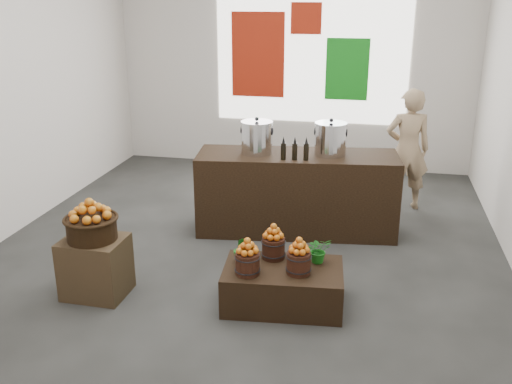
% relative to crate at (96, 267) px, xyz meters
% --- Properties ---
extents(ground, '(7.00, 7.00, 0.00)m').
position_rel_crate_xyz_m(ground, '(1.24, 1.45, -0.30)').
color(ground, '#373735').
rests_on(ground, ground).
extents(back_wall, '(6.00, 0.04, 4.00)m').
position_rel_crate_xyz_m(back_wall, '(1.24, 4.95, 1.70)').
color(back_wall, beige).
rests_on(back_wall, ground).
extents(back_opening, '(3.20, 0.02, 2.40)m').
position_rel_crate_xyz_m(back_opening, '(1.54, 4.93, 1.70)').
color(back_opening, white).
rests_on(back_opening, back_wall).
extents(deco_red_left, '(0.90, 0.04, 1.40)m').
position_rel_crate_xyz_m(deco_red_left, '(0.64, 4.92, 1.60)').
color(deco_red_left, '#9C1E0C').
rests_on(deco_red_left, back_wall).
extents(deco_green_right, '(0.70, 0.04, 1.00)m').
position_rel_crate_xyz_m(deco_green_right, '(2.14, 4.92, 1.40)').
color(deco_green_right, '#137D18').
rests_on(deco_green_right, back_wall).
extents(deco_red_upper, '(0.50, 0.04, 0.50)m').
position_rel_crate_xyz_m(deco_red_upper, '(1.44, 4.92, 2.20)').
color(deco_red_upper, '#9C1E0C').
rests_on(deco_red_upper, back_wall).
extents(crate, '(0.62, 0.51, 0.61)m').
position_rel_crate_xyz_m(crate, '(0.00, 0.00, 0.00)').
color(crate, '#453120').
rests_on(crate, ground).
extents(wicker_basket, '(0.49, 0.49, 0.22)m').
position_rel_crate_xyz_m(wicker_basket, '(0.00, 0.00, 0.41)').
color(wicker_basket, black).
rests_on(wicker_basket, crate).
extents(apples_in_basket, '(0.38, 0.38, 0.20)m').
position_rel_crate_xyz_m(apples_in_basket, '(0.00, 0.00, 0.63)').
color(apples_in_basket, '#9C0506').
rests_on(apples_in_basket, wicker_basket).
extents(display_table, '(1.20, 0.81, 0.40)m').
position_rel_crate_xyz_m(display_table, '(1.87, 0.18, -0.11)').
color(display_table, black).
rests_on(display_table, ground).
extents(apple_bucket_front_left, '(0.23, 0.23, 0.21)m').
position_rel_crate_xyz_m(apple_bucket_front_left, '(1.56, -0.00, 0.20)').
color(apple_bucket_front_left, '#3A1910').
rests_on(apple_bucket_front_left, display_table).
extents(apples_in_bucket_front_left, '(0.17, 0.17, 0.15)m').
position_rel_crate_xyz_m(apples_in_bucket_front_left, '(1.56, -0.00, 0.38)').
color(apples_in_bucket_front_left, '#9C0506').
rests_on(apples_in_bucket_front_left, apple_bucket_front_left).
extents(apple_bucket_front_right, '(0.23, 0.23, 0.21)m').
position_rel_crate_xyz_m(apple_bucket_front_right, '(2.03, 0.11, 0.20)').
color(apple_bucket_front_right, '#3A1910').
rests_on(apple_bucket_front_right, display_table).
extents(apples_in_bucket_front_right, '(0.17, 0.17, 0.15)m').
position_rel_crate_xyz_m(apples_in_bucket_front_right, '(2.03, 0.11, 0.38)').
color(apples_in_bucket_front_right, '#9C0506').
rests_on(apples_in_bucket_front_right, apple_bucket_front_right).
extents(apple_bucket_rear, '(0.23, 0.23, 0.21)m').
position_rel_crate_xyz_m(apple_bucket_rear, '(1.74, 0.38, 0.20)').
color(apple_bucket_rear, '#3A1910').
rests_on(apple_bucket_rear, display_table).
extents(apples_in_bucket_rear, '(0.17, 0.17, 0.15)m').
position_rel_crate_xyz_m(apples_in_bucket_rear, '(1.74, 0.38, 0.38)').
color(apples_in_bucket_rear, '#9C0506').
rests_on(apples_in_bucket_rear, apple_bucket_rear).
extents(herb_garnish_right, '(0.30, 0.28, 0.26)m').
position_rel_crate_xyz_m(herb_garnish_right, '(2.19, 0.38, 0.22)').
color(herb_garnish_right, '#135C14').
rests_on(herb_garnish_right, display_table).
extents(herb_garnish_left, '(0.16, 0.14, 0.28)m').
position_rel_crate_xyz_m(herb_garnish_left, '(1.45, 0.23, 0.23)').
color(herb_garnish_left, '#135C14').
rests_on(herb_garnish_left, display_table).
extents(counter, '(2.55, 1.09, 1.01)m').
position_rel_crate_xyz_m(counter, '(1.74, 2.05, 0.20)').
color(counter, black).
rests_on(counter, ground).
extents(stock_pot_left, '(0.38, 0.38, 0.38)m').
position_rel_crate_xyz_m(stock_pot_left, '(1.23, 1.99, 0.90)').
color(stock_pot_left, silver).
rests_on(stock_pot_left, counter).
extents(stock_pot_center, '(0.38, 0.38, 0.38)m').
position_rel_crate_xyz_m(stock_pot_center, '(2.13, 2.10, 0.90)').
color(stock_pot_center, silver).
rests_on(stock_pot_center, counter).
extents(oil_cruets, '(0.28, 0.10, 0.28)m').
position_rel_crate_xyz_m(oil_cruets, '(1.77, 1.81, 0.85)').
color(oil_cruets, black).
rests_on(oil_cruets, counter).
extents(shopper, '(0.68, 0.51, 1.70)m').
position_rel_crate_xyz_m(shopper, '(3.11, 3.18, 0.55)').
color(shopper, '#977C5C').
rests_on(shopper, ground).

